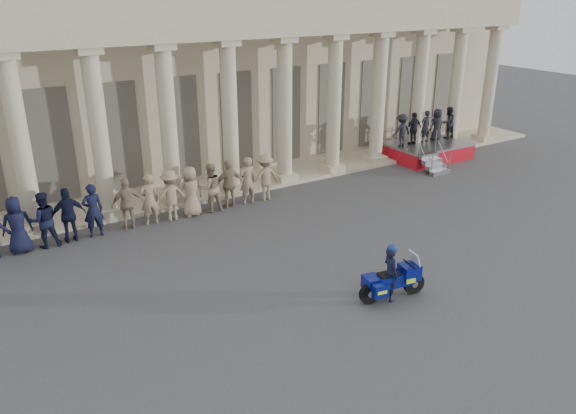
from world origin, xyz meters
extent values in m
plane|color=#3A3A3D|center=(0.00, 0.00, 0.00)|extent=(90.00, 90.00, 0.00)
cube|color=tan|center=(0.00, 15.00, 4.50)|extent=(40.00, 10.00, 9.00)
cube|color=tan|center=(0.00, 8.80, 0.07)|extent=(40.00, 2.60, 0.15)
cube|color=tan|center=(0.00, 8.00, 6.79)|extent=(35.80, 1.00, 1.00)
cube|color=tan|center=(-6.50, 8.00, 0.30)|extent=(0.90, 0.90, 0.30)
cylinder|color=tan|center=(-6.50, 8.00, 3.25)|extent=(0.64, 0.64, 5.60)
cube|color=tan|center=(-6.50, 8.00, 6.17)|extent=(0.85, 0.85, 0.24)
cube|color=tan|center=(-3.90, 8.00, 0.30)|extent=(0.90, 0.90, 0.30)
cylinder|color=tan|center=(-3.90, 8.00, 3.25)|extent=(0.64, 0.64, 5.60)
cube|color=tan|center=(-3.90, 8.00, 6.17)|extent=(0.85, 0.85, 0.24)
cube|color=tan|center=(-1.30, 8.00, 0.30)|extent=(0.90, 0.90, 0.30)
cylinder|color=tan|center=(-1.30, 8.00, 3.25)|extent=(0.64, 0.64, 5.60)
cube|color=tan|center=(-1.30, 8.00, 6.17)|extent=(0.85, 0.85, 0.24)
cube|color=tan|center=(1.30, 8.00, 0.30)|extent=(0.90, 0.90, 0.30)
cylinder|color=tan|center=(1.30, 8.00, 3.25)|extent=(0.64, 0.64, 5.60)
cube|color=tan|center=(1.30, 8.00, 6.17)|extent=(0.85, 0.85, 0.24)
cube|color=tan|center=(3.90, 8.00, 0.30)|extent=(0.90, 0.90, 0.30)
cylinder|color=tan|center=(3.90, 8.00, 3.25)|extent=(0.64, 0.64, 5.60)
cube|color=tan|center=(3.90, 8.00, 6.17)|extent=(0.85, 0.85, 0.24)
cube|color=tan|center=(6.50, 8.00, 0.30)|extent=(0.90, 0.90, 0.30)
cylinder|color=tan|center=(6.50, 8.00, 3.25)|extent=(0.64, 0.64, 5.60)
cube|color=tan|center=(6.50, 8.00, 6.17)|extent=(0.85, 0.85, 0.24)
cube|color=tan|center=(9.10, 8.00, 0.30)|extent=(0.90, 0.90, 0.30)
cylinder|color=tan|center=(9.10, 8.00, 3.25)|extent=(0.64, 0.64, 5.60)
cube|color=tan|center=(9.10, 8.00, 6.17)|extent=(0.85, 0.85, 0.24)
cube|color=tan|center=(11.70, 8.00, 0.30)|extent=(0.90, 0.90, 0.30)
cylinder|color=tan|center=(11.70, 8.00, 3.25)|extent=(0.64, 0.64, 5.60)
cube|color=tan|center=(11.70, 8.00, 6.17)|extent=(0.85, 0.85, 0.24)
cube|color=tan|center=(14.30, 8.00, 0.30)|extent=(0.90, 0.90, 0.30)
cylinder|color=tan|center=(14.30, 8.00, 3.25)|extent=(0.64, 0.64, 5.60)
cube|color=tan|center=(14.30, 8.00, 6.17)|extent=(0.85, 0.85, 0.24)
cube|color=tan|center=(16.90, 8.00, 0.30)|extent=(0.90, 0.90, 0.30)
cylinder|color=tan|center=(16.90, 8.00, 3.25)|extent=(0.64, 0.64, 5.60)
cube|color=tan|center=(16.90, 8.00, 6.17)|extent=(0.85, 0.85, 0.24)
cube|color=black|center=(-5.20, 10.02, 2.55)|extent=(1.30, 0.12, 4.20)
cube|color=black|center=(-2.60, 10.02, 2.55)|extent=(1.30, 0.12, 4.20)
cube|color=black|center=(0.00, 10.02, 2.55)|extent=(1.30, 0.12, 4.20)
cube|color=black|center=(2.60, 10.02, 2.55)|extent=(1.30, 0.12, 4.20)
cube|color=black|center=(5.20, 10.02, 2.55)|extent=(1.30, 0.12, 4.20)
cube|color=black|center=(7.80, 10.02, 2.55)|extent=(1.30, 0.12, 4.20)
cube|color=black|center=(10.40, 10.02, 2.55)|extent=(1.30, 0.12, 4.20)
cube|color=black|center=(13.00, 10.02, 2.55)|extent=(1.30, 0.12, 4.20)
cube|color=black|center=(15.60, 10.02, 2.55)|extent=(1.30, 0.12, 4.20)
imported|color=black|center=(-7.16, 6.64, 0.97)|extent=(0.95, 0.62, 1.94)
imported|color=black|center=(-6.35, 6.64, 0.97)|extent=(0.94, 0.73, 1.94)
imported|color=black|center=(-5.55, 6.64, 0.97)|extent=(1.14, 0.47, 1.94)
imported|color=black|center=(-4.74, 6.64, 0.97)|extent=(0.71, 0.46, 1.94)
imported|color=#86755D|center=(-3.53, 6.64, 0.97)|extent=(1.14, 0.47, 1.94)
imported|color=#86755D|center=(-2.72, 6.64, 0.97)|extent=(0.71, 0.46, 1.94)
imported|color=#86755D|center=(-1.92, 6.64, 0.97)|extent=(1.25, 0.72, 1.94)
imported|color=#86755D|center=(-1.11, 6.64, 0.97)|extent=(0.95, 0.62, 1.94)
imported|color=#86755D|center=(-0.30, 6.64, 0.97)|extent=(0.94, 0.73, 1.94)
imported|color=#86755D|center=(0.51, 6.64, 0.97)|extent=(1.14, 0.47, 1.94)
imported|color=#86755D|center=(1.31, 6.64, 0.97)|extent=(0.71, 0.46, 1.94)
imported|color=#86755D|center=(2.12, 6.64, 0.97)|extent=(1.25, 0.72, 1.94)
cube|color=gray|center=(12.04, 7.48, 0.75)|extent=(3.93, 2.81, 0.10)
cube|color=#A90D19|center=(12.04, 6.10, 0.35)|extent=(3.93, 0.04, 0.70)
cube|color=#A90D19|center=(10.09, 7.48, 0.35)|extent=(0.04, 2.81, 0.70)
cube|color=#A90D19|center=(13.98, 7.48, 0.35)|extent=(0.04, 2.81, 0.70)
cube|color=gray|center=(10.67, 5.18, 0.10)|extent=(1.10, 0.28, 0.20)
cube|color=gray|center=(10.67, 5.46, 0.30)|extent=(1.10, 0.28, 0.20)
cube|color=gray|center=(10.67, 5.74, 0.50)|extent=(1.10, 0.28, 0.20)
cube|color=gray|center=(10.67, 6.02, 0.70)|extent=(1.10, 0.28, 0.20)
cylinder|color=gray|center=(12.04, 8.84, 1.30)|extent=(3.93, 0.04, 0.04)
imported|color=black|center=(10.44, 7.68, 1.60)|extent=(1.04, 0.60, 1.61)
imported|color=black|center=(11.24, 7.68, 1.60)|extent=(0.95, 0.39, 1.61)
imported|color=black|center=(12.04, 7.68, 1.60)|extent=(0.59, 0.39, 1.61)
imported|color=black|center=(12.84, 7.68, 1.60)|extent=(0.79, 0.51, 1.61)
imported|color=black|center=(13.64, 7.68, 1.60)|extent=(0.78, 0.61, 1.61)
cylinder|color=black|center=(1.97, -2.19, 0.31)|extent=(0.64, 0.24, 0.63)
cylinder|color=black|center=(0.56, -1.94, 0.31)|extent=(0.64, 0.24, 0.63)
cube|color=navy|center=(1.31, -2.07, 0.59)|extent=(1.15, 0.58, 0.36)
cube|color=navy|center=(1.78, -2.16, 0.74)|extent=(0.60, 0.58, 0.43)
cube|color=silver|center=(1.78, -2.16, 0.52)|extent=(0.26, 0.32, 0.11)
cube|color=#B2BFCC|center=(1.94, -2.18, 1.07)|extent=(0.27, 0.47, 0.51)
cube|color=black|center=(1.12, -2.04, 0.78)|extent=(0.67, 0.43, 0.10)
cube|color=navy|center=(0.61, -1.95, 0.67)|extent=(0.38, 0.38, 0.21)
cube|color=navy|center=(0.65, -2.27, 0.52)|extent=(0.46, 0.28, 0.38)
cube|color=#CDF50C|center=(0.65, -2.27, 0.52)|extent=(0.32, 0.27, 0.10)
cube|color=navy|center=(0.75, -1.67, 0.52)|extent=(0.46, 0.28, 0.38)
cube|color=#CDF50C|center=(0.75, -1.67, 0.52)|extent=(0.32, 0.27, 0.10)
cylinder|color=silver|center=(0.88, -1.77, 0.29)|extent=(0.58, 0.19, 0.10)
cylinder|color=black|center=(1.78, -2.16, 0.97)|extent=(0.15, 0.66, 0.03)
imported|color=black|center=(1.17, -2.05, 0.81)|extent=(0.48, 0.65, 1.62)
sphere|color=navy|center=(1.17, -2.05, 1.57)|extent=(0.28, 0.28, 0.28)
camera|label=1|loc=(-8.49, -12.23, 8.25)|focal=35.00mm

